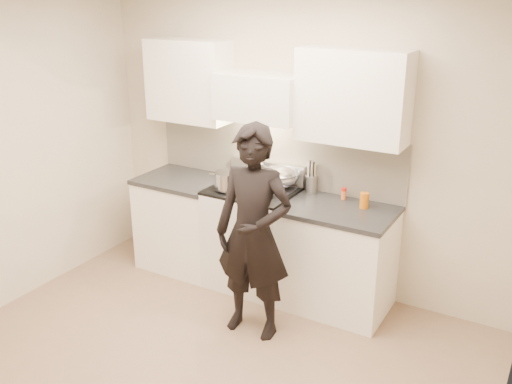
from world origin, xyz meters
TOP-DOWN VIEW (x-y plane):
  - ground_plane at (0.00, 0.00)m, footprint 4.00×4.00m
  - room_shell at (-0.06, 0.37)m, footprint 4.04×3.54m
  - stove at (-0.30, 1.42)m, footprint 0.76×0.65m
  - counter_right at (0.53, 1.43)m, footprint 0.92×0.67m
  - counter_left at (-1.08, 1.43)m, footprint 0.82×0.67m
  - wok at (-0.10, 1.55)m, footprint 0.36×0.44m
  - stock_pot at (-0.48, 1.28)m, footprint 0.31×0.30m
  - utensil_crock at (0.15, 1.67)m, footprint 0.11×0.11m
  - spice_jar at (0.47, 1.65)m, footprint 0.05×0.05m
  - oil_glass at (0.70, 1.54)m, footprint 0.08×0.08m
  - person at (0.10, 0.75)m, footprint 0.66×0.46m

SIDE VIEW (x-z plane):
  - ground_plane at x=0.00m, z-range 0.00..0.00m
  - counter_right at x=0.53m, z-range 0.00..0.92m
  - counter_left at x=-1.08m, z-range 0.00..0.92m
  - stove at x=-0.30m, z-range 0.00..0.95m
  - person at x=0.10m, z-range 0.00..1.72m
  - spice_jar at x=0.47m, z-range 0.92..1.02m
  - oil_glass at x=0.70m, z-range 0.92..1.05m
  - utensil_crock at x=0.15m, z-range 0.87..1.15m
  - stock_pot at x=-0.48m, z-range 0.96..1.11m
  - wok at x=-0.10m, z-range 0.91..1.20m
  - room_shell at x=-0.06m, z-range 0.25..2.95m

